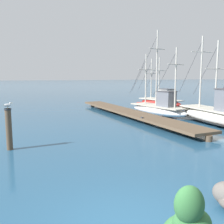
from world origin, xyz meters
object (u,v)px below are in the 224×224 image
at_px(fishing_boat_0, 220,114).
at_px(fishing_boat_2, 159,108).
at_px(fishing_boat_1, 161,101).
at_px(perched_seagull, 7,105).
at_px(mooring_piling, 9,128).

relative_size(fishing_boat_0, fishing_boat_2, 1.19).
bearing_deg(fishing_boat_1, perched_seagull, -143.22).
relative_size(fishing_boat_1, mooring_piling, 3.66).
height_order(fishing_boat_1, perched_seagull, fishing_boat_1).
height_order(fishing_boat_2, perched_seagull, fishing_boat_2).
bearing_deg(fishing_boat_2, fishing_boat_1, 55.89).
bearing_deg(fishing_boat_2, mooring_piling, -152.64).
bearing_deg(perched_seagull, mooring_piling, -1.03).
distance_m(fishing_boat_0, fishing_boat_1, 10.65).
height_order(fishing_boat_0, mooring_piling, fishing_boat_0).
distance_m(fishing_boat_2, mooring_piling, 12.90).
bearing_deg(fishing_boat_0, fishing_boat_1, 77.96).
bearing_deg(fishing_boat_2, perched_seagull, -152.65).
relative_size(fishing_boat_1, fishing_boat_2, 0.97).
xyz_separation_m(fishing_boat_1, perched_seagull, (-15.08, -11.27, 1.44)).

